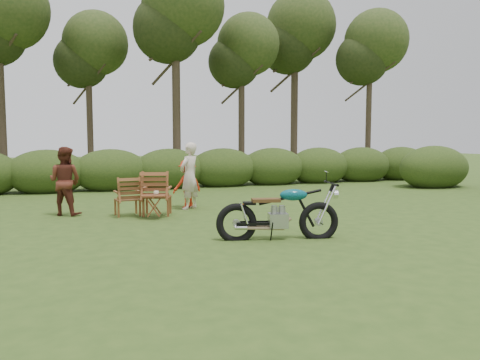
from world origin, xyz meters
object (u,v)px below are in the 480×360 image
object	(u,v)px
adult_b	(66,215)
child	(187,208)
adult_a	(190,209)
motorcycle	(278,239)
lawn_chair_left	(128,215)
cup	(156,193)
side_table	(154,207)
lawn_chair_right	(157,215)

from	to	relation	value
adult_b	child	size ratio (longest dim) A/B	1.29
adult_a	motorcycle	bearing A→B (deg)	60.36
lawn_chair_left	cup	bearing A→B (deg)	125.04
motorcycle	adult_a	world-z (taller)	adult_a
motorcycle	side_table	size ratio (longest dim) A/B	3.84
lawn_chair_left	adult_a	world-z (taller)	adult_a
lawn_chair_left	adult_a	bearing A→B (deg)	-168.15
motorcycle	lawn_chair_left	size ratio (longest dim) A/B	2.31
child	motorcycle	bearing A→B (deg)	79.65
side_table	adult_b	size ratio (longest dim) A/B	0.34
side_table	cup	size ratio (longest dim) A/B	4.78
side_table	adult_b	world-z (taller)	adult_b
adult_b	adult_a	bearing A→B (deg)	-150.12
adult_b	cup	bearing A→B (deg)	178.75
lawn_chair_right	child	world-z (taller)	child
cup	adult_a	xyz separation A→B (m)	(1.01, 1.11, -0.57)
child	lawn_chair_left	bearing A→B (deg)	6.26
lawn_chair_right	adult_b	bearing A→B (deg)	-1.79
adult_b	child	xyz separation A→B (m)	(2.88, 0.18, 0.00)
lawn_chair_left	adult_b	size ratio (longest dim) A/B	0.56
side_table	adult_a	distance (m)	1.55
lawn_chair_left	cup	distance (m)	1.02
lawn_chair_left	motorcycle	bearing A→B (deg)	117.40
adult_a	child	xyz separation A→B (m)	(0.01, 0.26, 0.00)
cup	child	world-z (taller)	cup
side_table	lawn_chair_right	bearing A→B (deg)	72.44
child	lawn_chair_right	bearing A→B (deg)	25.66
lawn_chair_left	adult_b	bearing A→B (deg)	-27.01
child	cup	bearing A→B (deg)	34.84
lawn_chair_right	cup	size ratio (longest dim) A/B	9.11
motorcycle	adult_b	distance (m)	5.28
side_table	child	bearing A→B (deg)	51.78
lawn_chair_left	adult_a	xyz separation A→B (m)	(1.55, 0.46, 0.00)
cup	child	xyz separation A→B (m)	(1.02, 1.37, -0.57)
cup	motorcycle	bearing A→B (deg)	-59.99
side_table	adult_a	bearing A→B (deg)	46.02
motorcycle	adult_a	size ratio (longest dim) A/B	1.23
lawn_chair_right	cup	world-z (taller)	cup
motorcycle	lawn_chair_left	bearing A→B (deg)	135.85
lawn_chair_right	side_table	distance (m)	0.55
lawn_chair_right	cup	xyz separation A→B (m)	(-0.10, -0.48, 0.57)
motorcycle	child	xyz separation A→B (m)	(-0.59, 4.16, 0.00)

